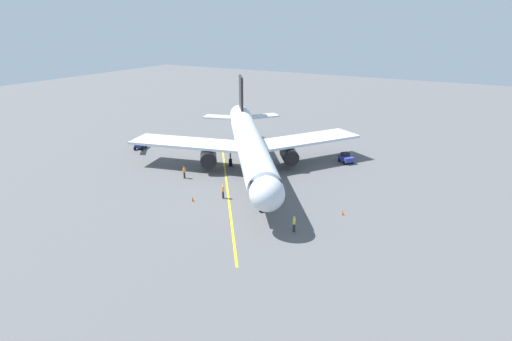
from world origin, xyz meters
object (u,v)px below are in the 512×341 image
object	(u,v)px
tug_near_nose	(346,158)
safety_cone_nose_left	(192,199)
airplane	(250,144)
ground_crew_wing_walker	(223,191)
ground_crew_loader	(184,172)
safety_cone_nose_right	(342,213)
ground_crew_marshaller	(294,224)
belt_loader_portside	(140,145)

from	to	relation	value
tug_near_nose	safety_cone_nose_left	bearing A→B (deg)	64.29
airplane	ground_crew_wing_walker	bearing A→B (deg)	102.04
ground_crew_loader	safety_cone_nose_right	bearing A→B (deg)	178.16
ground_crew_marshaller	belt_loader_portside	size ratio (longest dim) A/B	0.37
ground_crew_loader	safety_cone_nose_right	size ratio (longest dim) A/B	3.11
ground_crew_marshaller	belt_loader_portside	bearing A→B (deg)	-22.79
ground_crew_loader	safety_cone_nose_right	xyz separation A→B (m)	(-22.62, 0.73, -0.61)
ground_crew_marshaller	ground_crew_wing_walker	size ratio (longest dim) A/B	1.00
airplane	belt_loader_portside	bearing A→B (deg)	-2.17
ground_crew_loader	belt_loader_portside	bearing A→B (deg)	-26.59
airplane	ground_crew_marshaller	xyz separation A→B (m)	(-13.27, 13.84, -3.12)
airplane	tug_near_nose	distance (m)	15.37
ground_crew_loader	tug_near_nose	size ratio (longest dim) A/B	0.63
tug_near_nose	ground_crew_wing_walker	bearing A→B (deg)	67.77
ground_crew_marshaller	tug_near_nose	world-z (taller)	ground_crew_marshaller
ground_crew_wing_walker	ground_crew_loader	distance (m)	9.09
airplane	safety_cone_nose_right	size ratio (longest dim) A/B	63.62
airplane	ground_crew_wing_walker	distance (m)	10.79
ground_crew_wing_walker	tug_near_nose	distance (m)	22.38
tug_near_nose	ground_crew_loader	bearing A→B (deg)	45.82
belt_loader_portside	tug_near_nose	bearing A→B (deg)	-163.11
ground_crew_marshaller	safety_cone_nose_right	size ratio (longest dim) A/B	3.11
ground_crew_wing_walker	ground_crew_loader	size ratio (longest dim) A/B	1.00
safety_cone_nose_right	ground_crew_loader	bearing A→B (deg)	-1.84
airplane	safety_cone_nose_right	xyz separation A→B (m)	(-16.30, 7.56, -3.73)
ground_crew_wing_walker	tug_near_nose	bearing A→B (deg)	-112.23
ground_crew_wing_walker	safety_cone_nose_right	distance (m)	14.38
safety_cone_nose_right	airplane	bearing A→B (deg)	-24.88
ground_crew_marshaller	ground_crew_loader	xyz separation A→B (m)	(19.60, -7.01, 0.00)
belt_loader_portside	airplane	bearing A→B (deg)	177.83
ground_crew_marshaller	ground_crew_loader	bearing A→B (deg)	-19.68
ground_crew_marshaller	tug_near_nose	size ratio (longest dim) A/B	0.63
ground_crew_wing_walker	ground_crew_marshaller	bearing A→B (deg)	161.45
tug_near_nose	safety_cone_nose_left	size ratio (longest dim) A/B	4.94
airplane	safety_cone_nose_left	bearing A→B (deg)	87.45
ground_crew_wing_walker	tug_near_nose	xyz separation A→B (m)	(-8.47, -20.72, -0.18)
ground_crew_marshaller	belt_loader_portside	world-z (taller)	belt_loader_portside
ground_crew_wing_walker	safety_cone_nose_left	world-z (taller)	ground_crew_wing_walker
ground_crew_marshaller	tug_near_nose	xyz separation A→B (m)	(2.65, -24.45, -0.18)
ground_crew_wing_walker	safety_cone_nose_right	bearing A→B (deg)	-169.78
ground_crew_loader	tug_near_nose	world-z (taller)	ground_crew_loader
ground_crew_wing_walker	ground_crew_loader	world-z (taller)	same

